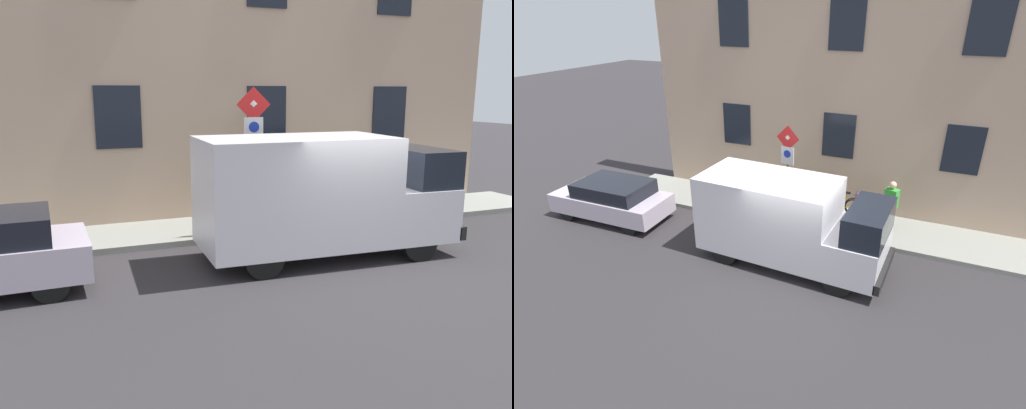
# 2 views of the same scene
# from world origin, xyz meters

# --- Properties ---
(ground_plane) EXTENTS (80.00, 80.00, 0.00)m
(ground_plane) POSITION_xyz_m (0.00, 0.00, 0.00)
(ground_plane) COLOR #2F2B2E
(sidewalk_slab) EXTENTS (2.16, 16.06, 0.14)m
(sidewalk_slab) POSITION_xyz_m (3.39, 0.00, 0.07)
(sidewalk_slab) COLOR gray
(sidewalk_slab) RESTS_ON ground_plane
(building_facade) EXTENTS (0.75, 14.06, 8.63)m
(building_facade) POSITION_xyz_m (4.82, 0.00, 4.32)
(building_facade) COLOR tan
(building_facade) RESTS_ON ground_plane
(sign_post_stacked) EXTENTS (0.18, 0.56, 3.21)m
(sign_post_stacked) POSITION_xyz_m (2.53, 1.11, 2.31)
(sign_post_stacked) COLOR #474C47
(sign_post_stacked) RESTS_ON sidewalk_slab
(delivery_van) EXTENTS (2.24, 5.42, 2.50)m
(delivery_van) POSITION_xyz_m (0.62, 0.33, 1.33)
(delivery_van) COLOR white
(delivery_van) RESTS_ON ground_plane
(parked_hatchback) EXTENTS (1.84, 4.04, 1.38)m
(parked_hatchback) POSITION_xyz_m (0.77, 6.86, 0.73)
(parked_hatchback) COLOR #BFB1C3
(parked_hatchback) RESTS_ON ground_plane
(bicycle_purple) EXTENTS (0.46, 1.72, 0.89)m
(bicycle_purple) POSITION_xyz_m (3.92, -1.35, 0.51)
(bicycle_purple) COLOR black
(bicycle_purple) RESTS_ON sidewalk_slab
(bicycle_orange) EXTENTS (0.46, 1.71, 0.89)m
(bicycle_orange) POSITION_xyz_m (3.92, -0.33, 0.51)
(bicycle_orange) COLOR black
(bicycle_orange) RESTS_ON sidewalk_slab
(bicycle_green) EXTENTS (0.46, 1.72, 0.89)m
(bicycle_green) POSITION_xyz_m (3.92, 0.69, 0.51)
(bicycle_green) COLOR black
(bicycle_green) RESTS_ON sidewalk_slab
(pedestrian) EXTENTS (0.39, 0.47, 1.72)m
(pedestrian) POSITION_xyz_m (3.32, -2.09, 1.07)
(pedestrian) COLOR #262B47
(pedestrian) RESTS_ON sidewalk_slab
(litter_bin) EXTENTS (0.44, 0.44, 0.90)m
(litter_bin) POSITION_xyz_m (2.66, 0.04, 0.59)
(litter_bin) COLOR #2D5133
(litter_bin) RESTS_ON sidewalk_slab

